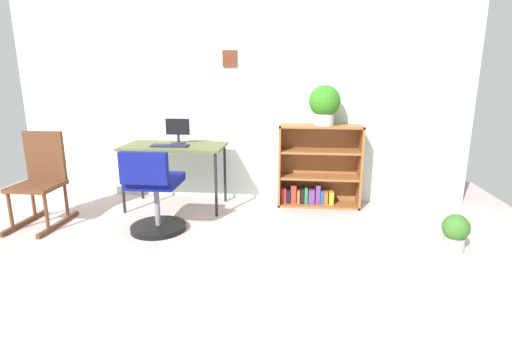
% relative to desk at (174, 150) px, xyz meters
% --- Properties ---
extents(ground_plane, '(6.24, 6.24, 0.00)m').
position_rel_desk_xyz_m(ground_plane, '(0.61, -1.69, -0.65)').
color(ground_plane, '#B69E9B').
extents(wall_back, '(5.20, 0.12, 2.51)m').
position_rel_desk_xyz_m(wall_back, '(0.61, 0.46, 0.61)').
color(wall_back, silver).
rests_on(wall_back, ground_plane).
extents(desk, '(1.08, 0.58, 0.70)m').
position_rel_desk_xyz_m(desk, '(0.00, 0.00, 0.00)').
color(desk, '#50552D').
rests_on(desk, ground_plane).
extents(monitor, '(0.26, 0.15, 0.27)m').
position_rel_desk_xyz_m(monitor, '(0.02, 0.09, 0.20)').
color(monitor, '#262628').
rests_on(monitor, desk).
extents(keyboard, '(0.39, 0.13, 0.02)m').
position_rel_desk_xyz_m(keyboard, '(-0.01, -0.10, 0.06)').
color(keyboard, '#1C1C36').
rests_on(keyboard, desk).
extents(office_chair, '(0.52, 0.55, 0.80)m').
position_rel_desk_xyz_m(office_chair, '(0.03, -0.73, -0.29)').
color(office_chair, black).
rests_on(office_chair, ground_plane).
extents(rocking_chair, '(0.42, 0.64, 0.91)m').
position_rel_desk_xyz_m(rocking_chair, '(-1.15, -0.61, -0.19)').
color(rocking_chair, '#532F1C').
rests_on(rocking_chair, ground_plane).
extents(bookshelf_low, '(0.90, 0.30, 0.91)m').
position_rel_desk_xyz_m(bookshelf_low, '(1.55, 0.27, -0.24)').
color(bookshelf_low, brown).
rests_on(bookshelf_low, ground_plane).
extents(potted_plant_on_shelf, '(0.34, 0.34, 0.43)m').
position_rel_desk_xyz_m(potted_plant_on_shelf, '(1.60, 0.21, 0.50)').
color(potted_plant_on_shelf, '#B7B2A8').
rests_on(potted_plant_on_shelf, bookshelf_low).
extents(potted_plant_floor, '(0.22, 0.22, 0.32)m').
position_rel_desk_xyz_m(potted_plant_floor, '(2.65, -0.84, -0.47)').
color(potted_plant_floor, '#B7B2A8').
rests_on(potted_plant_floor, ground_plane).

